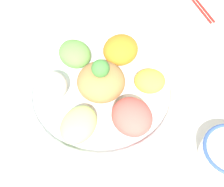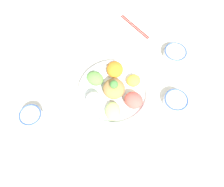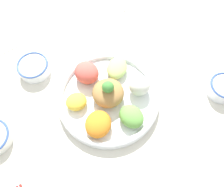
# 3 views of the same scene
# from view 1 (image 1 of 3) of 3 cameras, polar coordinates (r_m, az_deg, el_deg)

# --- Properties ---
(ground_plane) EXTENTS (2.40, 2.40, 0.00)m
(ground_plane) POSITION_cam_1_polar(r_m,az_deg,el_deg) (0.69, -0.87, 2.01)
(ground_plane) COLOR silver
(salad_platter) EXTENTS (0.33, 0.33, 0.11)m
(salad_platter) POSITION_cam_1_polar(r_m,az_deg,el_deg) (0.65, -1.93, 0.96)
(salad_platter) COLOR white
(salad_platter) RESTS_ON ground_plane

